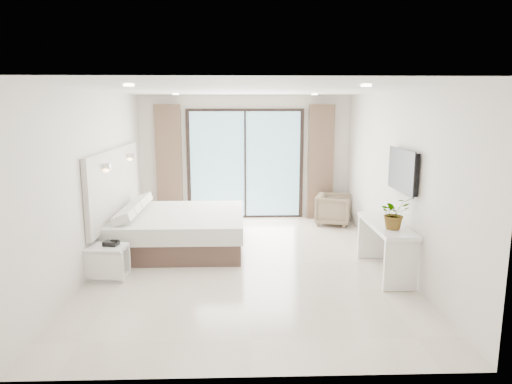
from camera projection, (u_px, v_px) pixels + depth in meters
ground at (247, 263)px, 7.24m from camera, size 6.20×6.20×0.00m
room_shell at (235, 159)px, 7.76m from camera, size 4.62×6.22×2.72m
bed at (179, 230)px, 7.99m from camera, size 2.23×2.13×0.76m
nightstand at (108, 262)px, 6.58m from camera, size 0.56×0.47×0.48m
phone at (111, 243)px, 6.56m from camera, size 0.23×0.19×0.07m
console_desk at (386, 237)px, 6.72m from camera, size 0.47×1.52×0.77m
plant at (394, 217)px, 6.34m from camera, size 0.51×0.54×0.35m
armchair at (333, 208)px, 9.60m from camera, size 0.81×0.84×0.70m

